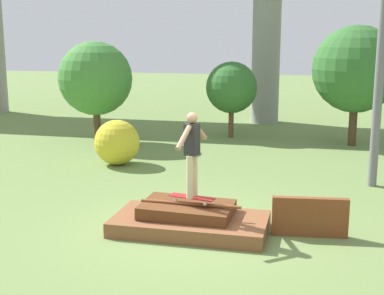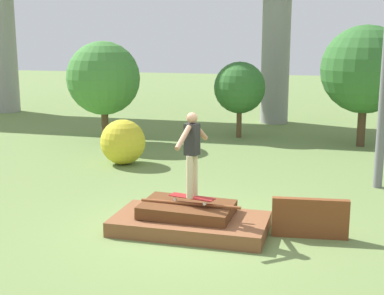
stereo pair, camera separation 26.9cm
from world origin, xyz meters
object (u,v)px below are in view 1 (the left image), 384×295
Objects in this scene: skater at (192,149)px; tree_behind_right at (95,79)px; bush_yellow_flowering at (117,142)px; utility_pole at (382,38)px; tree_behind_left at (232,88)px; tree_mid_back at (356,69)px; skateboard at (192,197)px.

tree_behind_right is at bearing 124.43° from skater.
skater reaches higher than bush_yellow_flowering.
bush_yellow_flowering is at bearing 174.72° from utility_pole.
bush_yellow_flowering is (-2.31, -4.65, -1.08)m from tree_behind_left.
utility_pole is 1.98× the size of tree_behind_right.
tree_behind_right is at bearing -153.61° from tree_behind_left.
tree_behind_right is at bearing 158.28° from utility_pole.
tree_mid_back is at bearing 33.72° from bush_yellow_flowering.
bush_yellow_flowering is (-6.45, 0.60, -2.72)m from utility_pole.
tree_mid_back reaches higher than tree_behind_right.
skateboard is 0.23× the size of tree_mid_back.
tree_mid_back is 7.72m from bush_yellow_flowering.
skater is 0.23× the size of utility_pole.
tree_behind_right reaches higher than bush_yellow_flowering.
skateboard is 0.57× the size of skater.
utility_pole reaches higher than tree_behind_right.
tree_behind_left is 2.12× the size of bush_yellow_flowering.
tree_behind_left reaches higher than skateboard.
skateboard is 0.87m from skater.
tree_behind_left is 0.79× the size of tree_behind_right.
skateboard is at bearing -55.57° from tree_behind_right.
utility_pole is 2.50× the size of tree_behind_left.
utility_pole is 8.88m from tree_behind_right.
skateboard is 9.11m from tree_behind_left.
tree_mid_back is (7.96, 1.51, 0.31)m from tree_behind_right.
tree_behind_left reaches higher than bush_yellow_flowering.
bush_yellow_flowering is (-3.09, 4.36, 0.00)m from skateboard.
bush_yellow_flowering is at bearing 125.37° from skateboard.
bush_yellow_flowering is at bearing -57.17° from tree_behind_right.
skateboard is 9.26m from tree_mid_back.
tree_behind_left is 0.69× the size of tree_mid_back.
tree_behind_left is at bearing 26.39° from tree_behind_right.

